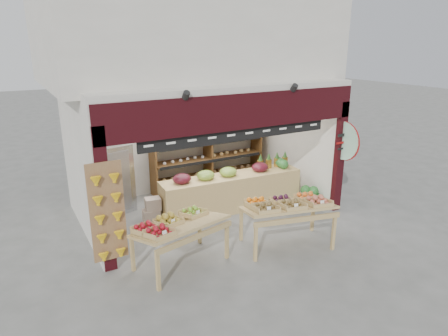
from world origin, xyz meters
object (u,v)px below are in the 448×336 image
refrigerator (116,178)px  cardboard_stack (162,212)px  mid_counter (231,191)px  display_table_right (288,205)px  display_table_left (173,226)px  watermelon_pile (313,198)px  back_shelving (208,146)px

refrigerator → cardboard_stack: 1.45m
mid_counter → cardboard_stack: bearing=173.5°
refrigerator → display_table_right: 4.21m
mid_counter → display_table_left: 2.82m
refrigerator → display_table_right: bearing=-67.9°
mid_counter → watermelon_pile: mid_counter is taller
refrigerator → display_table_right: (2.49, -3.39, 0.04)m
refrigerator → mid_counter: size_ratio=0.47×
cardboard_stack → mid_counter: mid_counter is taller
back_shelving → display_table_left: size_ratio=1.78×
cardboard_stack → mid_counter: size_ratio=0.28×
back_shelving → display_table_right: size_ratio=1.69×
watermelon_pile → cardboard_stack: bearing=165.1°
refrigerator → watermelon_pile: bearing=-39.5°
back_shelving → refrigerator: size_ratio=1.95×
refrigerator → mid_counter: refrigerator is taller
display_table_left → display_table_right: 2.30m
display_table_right → cardboard_stack: bearing=127.6°
back_shelving → refrigerator: back_shelving is taller
watermelon_pile → refrigerator: bearing=154.7°
cardboard_stack → display_table_left: 2.06m
mid_counter → display_table_right: size_ratio=1.84×
refrigerator → watermelon_pile: (4.36, -2.07, -0.66)m
cardboard_stack → display_table_left: bearing=-104.6°
cardboard_stack → display_table_right: display_table_right is taller
display_table_left → back_shelving: bearing=54.1°
back_shelving → display_table_right: back_shelving is taller
refrigerator → watermelon_pile: refrigerator is taller
back_shelving → watermelon_pile: bearing=-55.6°
display_table_left → watermelon_pile: bearing=12.8°
cardboard_stack → mid_counter: 1.75m
display_table_right → mid_counter: bearing=91.3°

